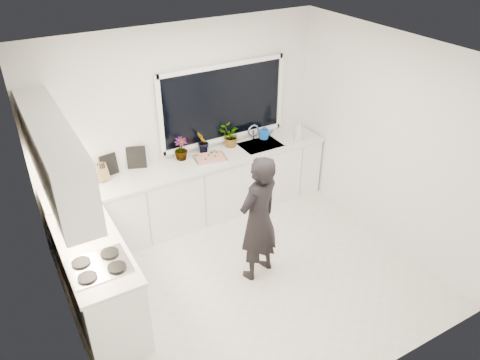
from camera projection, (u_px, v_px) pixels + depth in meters
floor at (249, 278)px, 5.69m from camera, size 4.00×3.50×0.02m
wall_back at (183, 125)px, 6.30m from camera, size 4.00×0.02×2.70m
wall_left at (56, 242)px, 4.13m from camera, size 0.02×3.50×2.70m
wall_right at (388, 142)px, 5.86m from camera, size 0.02×3.50×2.70m
ceiling at (252, 57)px, 4.30m from camera, size 4.00×3.50×0.02m
window at (223, 103)px, 6.43m from camera, size 1.80×0.02×1.00m
base_cabinets_back at (196, 192)px, 6.54m from camera, size 3.92×0.58×0.88m
base_cabinets_left at (99, 281)px, 5.01m from camera, size 0.58×1.60×0.88m
countertop_back at (195, 164)px, 6.30m from camera, size 3.94×0.62×0.04m
countertop_left at (92, 248)px, 4.77m from camera, size 0.62×1.60×0.04m
upper_cabinets at (54, 154)px, 4.49m from camera, size 0.34×2.10×0.70m
sink at (260, 148)px, 6.77m from camera, size 0.58×0.42×0.14m
faucet at (253, 133)px, 6.84m from camera, size 0.03×0.03×0.22m
stovetop at (99, 266)px, 4.48m from camera, size 0.56×0.48×0.03m
person at (258, 219)px, 5.37m from camera, size 0.67×0.53×1.60m
pizza_tray at (210, 158)px, 6.36m from camera, size 0.47×0.39×0.03m
pizza at (210, 157)px, 6.35m from camera, size 0.43×0.34×0.01m
watering_can at (264, 134)px, 6.90m from camera, size 0.16×0.16×0.13m
paper_towel_roll at (87, 177)px, 5.70m from camera, size 0.13×0.13×0.26m
knife_block at (102, 173)px, 5.83m from camera, size 0.15×0.14×0.22m
utensil_crock at (62, 222)px, 4.98m from camera, size 0.14×0.14×0.16m
picture_frame_large at (109, 165)px, 5.94m from camera, size 0.22×0.05×0.28m
picture_frame_small at (136, 157)px, 6.09m from camera, size 0.24×0.11×0.30m
herb_plants at (214, 140)px, 6.49m from camera, size 1.02×0.32×0.34m
soap_bottles at (298, 132)px, 6.80m from camera, size 0.16×0.16×0.30m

